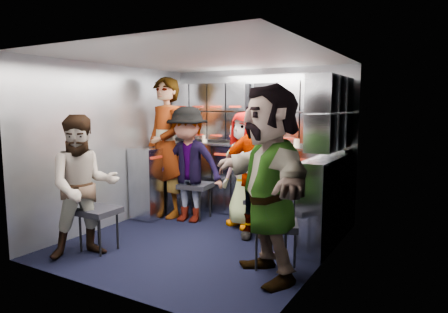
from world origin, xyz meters
The scene contains 29 objects.
floor centered at (0.00, 0.00, 0.00)m, with size 3.00×3.00×0.00m, color black.
wall_back centered at (0.00, 1.50, 1.05)m, with size 2.80×0.04×2.10m, color gray.
wall_left centered at (-1.40, 0.00, 1.05)m, with size 0.04×3.00×2.10m, color gray.
wall_right centered at (1.40, 0.00, 1.05)m, with size 0.04×3.00×2.10m, color gray.
ceiling centered at (0.00, 0.00, 2.10)m, with size 2.80×3.00×0.02m, color silver.
cart_bank_back centered at (0.00, 1.29, 0.49)m, with size 2.68×0.38×0.99m, color #9CA1AC.
cart_bank_left centered at (-1.19, 0.56, 0.49)m, with size 0.38×0.76×0.99m, color #9CA1AC.
counter centered at (0.00, 1.29, 1.01)m, with size 2.68×0.42×0.03m, color #ADAFB4.
locker_bank_back centered at (0.00, 1.35, 1.49)m, with size 2.68×0.28×0.82m, color #9CA1AC.
locker_bank_right centered at (1.25, 0.70, 1.49)m, with size 0.28×1.00×0.82m, color #9CA1AC.
right_cabinet centered at (1.25, 0.60, 0.50)m, with size 0.28×1.20×1.00m, color #9CA1AC.
coffee_niche centered at (0.18, 1.41, 1.47)m, with size 0.46×0.16×0.84m, color black, non-canonical shape.
red_latch_strip centered at (0.00, 1.09, 0.88)m, with size 2.60×0.02×0.03m, color #A42112.
jump_seat_near_left centered at (-0.82, -0.83, 0.42)m, with size 0.41×0.39×0.47m.
jump_seat_mid_left centered at (-0.63, 0.76, 0.44)m, with size 0.47×0.45×0.50m.
jump_seat_center centered at (0.16, 0.95, 0.37)m, with size 0.37×0.35×0.42m.
jump_seat_mid_right centered at (0.47, 0.61, 0.37)m, with size 0.40×0.38×0.42m.
jump_seat_near_right centered at (1.05, -0.34, 0.42)m, with size 0.52×0.51×0.47m.
attendant_standing centered at (-1.05, 0.65, 0.99)m, with size 0.72×0.47×1.97m, color black.
attendant_arc_a centered at (-0.82, -1.01, 0.74)m, with size 0.72×0.56×1.48m, color black.
attendant_arc_b centered at (-0.63, 0.58, 0.78)m, with size 1.01×0.58×1.56m, color black.
attendant_arc_c centered at (0.16, 0.77, 0.75)m, with size 0.73×0.48×1.50m, color black.
attendant_arc_d centered at (0.47, 0.43, 0.78)m, with size 0.91×0.38×1.56m, color black.
attendant_arc_e centered at (1.05, -0.52, 0.89)m, with size 1.64×0.52×1.77m, color black.
bottle_left centered at (-0.75, 1.24, 1.15)m, with size 0.06×0.06×0.23m, color white.
bottle_mid centered at (-0.31, 1.24, 1.16)m, with size 0.06×0.06×0.26m, color white.
bottle_right centered at (0.18, 1.24, 1.17)m, with size 0.06×0.06×0.27m, color white.
cup_left centered at (-0.78, 1.23, 1.08)m, with size 0.07×0.07×0.10m, color beige.
cup_right centered at (0.68, 1.23, 1.08)m, with size 0.08×0.08×0.11m, color beige.
Camera 1 is at (2.47, -3.79, 1.57)m, focal length 32.00 mm.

